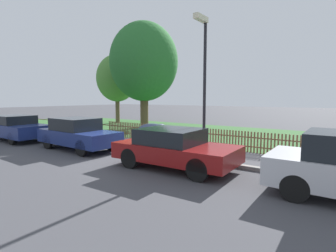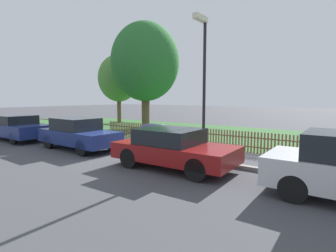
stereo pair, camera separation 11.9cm
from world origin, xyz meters
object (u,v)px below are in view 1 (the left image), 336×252
at_px(tree_nearest_kerb, 117,78).
at_px(parked_car_black_saloon, 78,134).
at_px(parked_car_silver_hatchback, 16,127).
at_px(tree_behind_motorcycle, 144,62).
at_px(street_lamp, 203,71).
at_px(parked_car_navy_estate, 174,148).
at_px(covered_motorcycle, 154,132).

bearing_deg(tree_nearest_kerb, parked_car_black_saloon, -52.21).
bearing_deg(parked_car_silver_hatchback, tree_behind_motorcycle, 80.73).
distance_m(parked_car_silver_hatchback, tree_behind_motorcycle, 10.07).
distance_m(parked_car_silver_hatchback, tree_nearest_kerb, 11.21).
height_order(tree_behind_motorcycle, street_lamp, tree_behind_motorcycle).
relative_size(parked_car_navy_estate, street_lamp, 0.79).
distance_m(parked_car_navy_estate, street_lamp, 3.00).
bearing_deg(covered_motorcycle, tree_behind_motorcycle, 127.64).
height_order(tree_nearest_kerb, street_lamp, tree_nearest_kerb).
bearing_deg(parked_car_black_saloon, tree_nearest_kerb, 129.71).
distance_m(parked_car_navy_estate, tree_nearest_kerb, 16.80).
relative_size(parked_car_black_saloon, street_lamp, 0.81).
bearing_deg(tree_nearest_kerb, covered_motorcycle, -36.19).
bearing_deg(parked_car_black_saloon, parked_car_silver_hatchback, -174.30).
xyz_separation_m(covered_motorcycle, street_lamp, (3.35, -1.38, 2.62)).
relative_size(parked_car_silver_hatchback, tree_behind_motorcycle, 0.53).
relative_size(covered_motorcycle, tree_nearest_kerb, 0.31).
distance_m(parked_car_silver_hatchback, parked_car_navy_estate, 10.20).
relative_size(tree_behind_motorcycle, street_lamp, 1.58).
relative_size(tree_nearest_kerb, tree_behind_motorcycle, 0.77).
height_order(tree_nearest_kerb, tree_behind_motorcycle, tree_behind_motorcycle).
bearing_deg(tree_nearest_kerb, tree_behind_motorcycle, -17.37).
bearing_deg(tree_nearest_kerb, street_lamp, -33.07).
relative_size(parked_car_black_saloon, tree_behind_motorcycle, 0.51).
bearing_deg(covered_motorcycle, tree_nearest_kerb, 138.16).
height_order(parked_car_black_saloon, tree_behind_motorcycle, tree_behind_motorcycle).
xyz_separation_m(parked_car_silver_hatchback, tree_nearest_kerb, (-2.79, 10.32, 3.35)).
distance_m(parked_car_silver_hatchback, street_lamp, 10.90).
height_order(parked_car_black_saloon, parked_car_navy_estate, parked_car_black_saloon).
distance_m(parked_car_black_saloon, tree_nearest_kerb, 13.08).
relative_size(parked_car_navy_estate, covered_motorcycle, 2.07).
height_order(parked_car_silver_hatchback, parked_car_black_saloon, parked_car_black_saloon).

